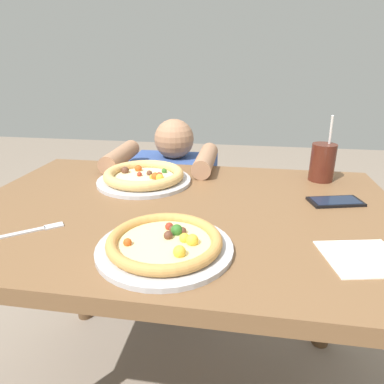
{
  "coord_description": "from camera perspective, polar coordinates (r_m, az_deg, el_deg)",
  "views": [
    {
      "loc": [
        0.17,
        -0.86,
        1.14
      ],
      "look_at": [
        0.02,
        0.04,
        0.78
      ],
      "focal_mm": 31.57,
      "sensor_mm": 36.0,
      "label": 1
    }
  ],
  "objects": [
    {
      "name": "dining_table",
      "position": [
        1.01,
        -1.73,
        -8.47
      ],
      "size": [
        1.23,
        0.83,
        0.75
      ],
      "color": "brown",
      "rests_on": "ground"
    },
    {
      "name": "pizza_near",
      "position": [
        0.74,
        -4.57,
        -8.65
      ],
      "size": [
        0.3,
        0.3,
        0.04
      ],
      "color": "#B7B7BC",
      "rests_on": "dining_table"
    },
    {
      "name": "pizza_far",
      "position": [
        1.16,
        -8.1,
        2.6
      ],
      "size": [
        0.32,
        0.32,
        0.05
      ],
      "color": "#B7B7BC",
      "rests_on": "dining_table"
    },
    {
      "name": "drink_cup_colored",
      "position": [
        1.24,
        21.18,
        4.73
      ],
      "size": [
        0.08,
        0.08,
        0.22
      ],
      "color": "#4C1E14",
      "rests_on": "dining_table"
    },
    {
      "name": "paper_napkin",
      "position": [
        0.81,
        26.97,
        -9.88
      ],
      "size": [
        0.19,
        0.17,
        0.0
      ],
      "primitive_type": "cube",
      "rotation": [
        0.0,
        0.0,
        0.2
      ],
      "color": "white",
      "rests_on": "dining_table"
    },
    {
      "name": "fork",
      "position": [
        0.91,
        -26.5,
        -6.11
      ],
      "size": [
        0.17,
        0.14,
        0.0
      ],
      "color": "silver",
      "rests_on": "dining_table"
    },
    {
      "name": "cell_phone",
      "position": [
        1.07,
        23.08,
        -1.49
      ],
      "size": [
        0.16,
        0.11,
        0.01
      ],
      "color": "black",
      "rests_on": "dining_table"
    },
    {
      "name": "diner_seated",
      "position": [
        1.66,
        -2.83,
        -4.88
      ],
      "size": [
        0.41,
        0.52,
        0.9
      ],
      "color": "#333847",
      "rests_on": "ground"
    }
  ]
}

